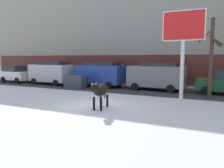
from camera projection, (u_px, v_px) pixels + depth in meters
name	position (u px, v px, depth m)	size (l,w,h in m)	color
ground_plane	(95.00, 106.00, 12.54)	(120.00, 120.00, 0.00)	white
road_strip	(138.00, 90.00, 19.05)	(60.00, 5.60, 0.01)	#333338
building_facade	(159.00, 23.00, 24.23)	(44.00, 6.10, 13.00)	gray
cow_black	(100.00, 90.00, 11.70)	(0.79, 1.93, 1.54)	black
billboard	(183.00, 31.00, 13.53)	(2.52, 0.25, 5.56)	silver
car_white_hatchback	(16.00, 74.00, 24.68)	(3.60, 2.09, 1.86)	white
car_silver_van	(51.00, 72.00, 22.75)	(4.71, 2.33, 2.32)	#B7BABF
car_blue_van	(100.00, 73.00, 20.99)	(4.71, 2.33, 2.32)	#233D9E
car_grey_van	(156.00, 75.00, 18.58)	(4.71, 2.33, 2.32)	slate
pedestrian_near_billboard	(186.00, 78.00, 20.23)	(0.36, 0.24, 1.73)	#282833
pedestrian_by_cars	(136.00, 76.00, 22.32)	(0.36, 0.24, 1.73)	#282833
pedestrian_far_left	(70.00, 74.00, 25.83)	(0.36, 0.24, 1.73)	#282833
bare_tree_right_lot	(211.00, 56.00, 15.02)	(1.62, 1.62, 5.36)	#4C3828
dumpster	(75.00, 82.00, 19.64)	(1.70, 1.10, 1.20)	#383D4C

